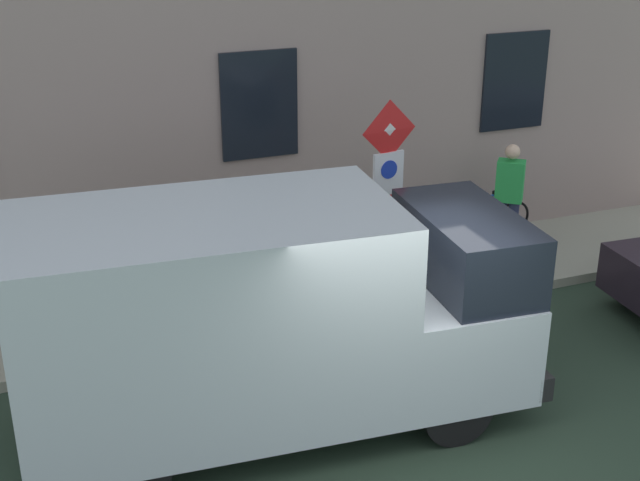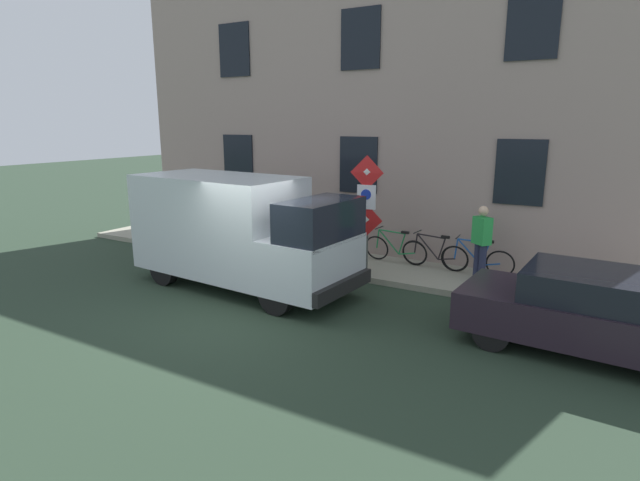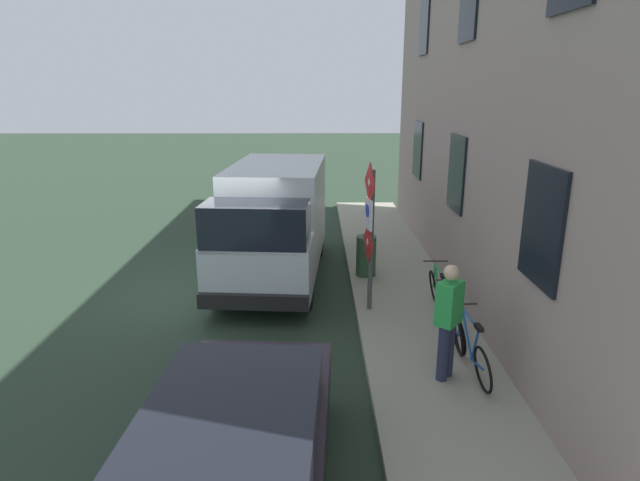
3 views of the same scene
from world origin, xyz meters
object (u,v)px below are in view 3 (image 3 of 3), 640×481
at_px(bicycle_green, 439,295).
at_px(pedestrian, 448,318).
at_px(bicycle_blue, 470,348).
at_px(sign_post_stacked, 369,223).
at_px(litter_bin, 366,256).
at_px(parked_hatchback, 235,454).
at_px(delivery_van, 274,220).
at_px(bicycle_black, 453,319).

height_order(bicycle_green, pedestrian, pedestrian).
bearing_deg(pedestrian, bicycle_blue, 60.55).
distance_m(bicycle_green, pedestrian, 2.32).
distance_m(sign_post_stacked, litter_bin, 2.25).
bearing_deg(parked_hatchback, litter_bin, -12.46).
xyz_separation_m(bicycle_blue, pedestrian, (-0.40, -0.16, 0.56)).
bearing_deg(sign_post_stacked, litter_bin, 85.47).
xyz_separation_m(delivery_van, bicycle_blue, (3.19, -4.53, -0.82)).
distance_m(bicycle_black, bicycle_green, 1.03).
distance_m(pedestrian, litter_bin, 4.42).
height_order(sign_post_stacked, litter_bin, sign_post_stacked).
bearing_deg(bicycle_blue, delivery_van, 31.83).
distance_m(sign_post_stacked, parked_hatchback, 5.29).
height_order(delivery_van, bicycle_black, delivery_van).
bearing_deg(bicycle_green, bicycle_blue, -178.21).
xyz_separation_m(bicycle_blue, litter_bin, (-1.15, 4.17, 0.08)).
relative_size(delivery_van, litter_bin, 6.07).
relative_size(bicycle_black, pedestrian, 1.00).
xyz_separation_m(sign_post_stacked, delivery_van, (-1.89, 2.24, -0.49)).
distance_m(sign_post_stacked, bicycle_green, 1.86).
distance_m(parked_hatchback, bicycle_green, 5.55).
height_order(delivery_van, parked_hatchback, delivery_van).
bearing_deg(bicycle_green, litter_bin, 30.33).
height_order(sign_post_stacked, bicycle_black, sign_post_stacked).
bearing_deg(delivery_van, sign_post_stacked, 44.35).
bearing_deg(litter_bin, sign_post_stacked, -94.53).
height_order(parked_hatchback, litter_bin, parked_hatchback).
bearing_deg(pedestrian, litter_bin, 138.51).
bearing_deg(pedestrian, parked_hatchback, -99.02).
height_order(bicycle_blue, pedestrian, pedestrian).
xyz_separation_m(bicycle_black, pedestrian, (-0.40, -1.19, 0.56)).
relative_size(bicycle_blue, bicycle_black, 1.00).
distance_m(parked_hatchback, bicycle_blue, 4.00).
xyz_separation_m(parked_hatchback, litter_bin, (1.90, 6.75, -0.14)).
bearing_deg(litter_bin, parked_hatchback, -105.76).
xyz_separation_m(parked_hatchback, bicycle_green, (3.05, 4.63, -0.22)).
distance_m(parked_hatchback, pedestrian, 3.60).
height_order(delivery_van, bicycle_blue, delivery_van).
distance_m(bicycle_green, litter_bin, 2.41).
bearing_deg(bicycle_green, sign_post_stacked, 81.59).
bearing_deg(parked_hatchback, delivery_van, 4.43).
bearing_deg(litter_bin, pedestrian, -80.17).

